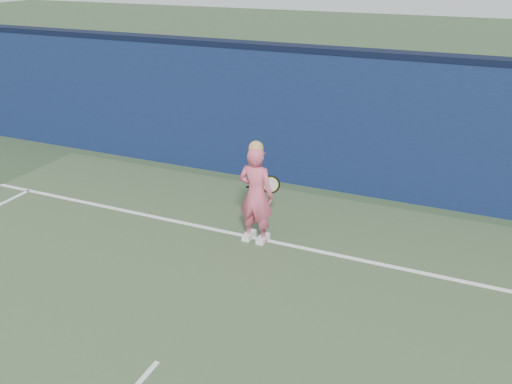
% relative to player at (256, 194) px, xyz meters
% --- Properties ---
extents(backstop_wall, '(24.00, 0.40, 2.50)m').
position_rel_player_xyz_m(backstop_wall, '(0.12, 2.53, 0.47)').
color(backstop_wall, '#0E1B3D').
rests_on(backstop_wall, ground).
extents(wall_cap, '(24.00, 0.42, 0.10)m').
position_rel_player_xyz_m(wall_cap, '(0.12, 2.53, 1.77)').
color(wall_cap, black).
rests_on(wall_cap, backstop_wall).
extents(player, '(0.58, 0.40, 1.62)m').
position_rel_player_xyz_m(player, '(0.00, 0.00, 0.00)').
color(player, '#D9546F').
rests_on(player, ground).
extents(racket, '(0.57, 0.15, 0.30)m').
position_rel_player_xyz_m(racket, '(0.02, 0.45, -0.01)').
color(racket, black).
rests_on(racket, ground).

